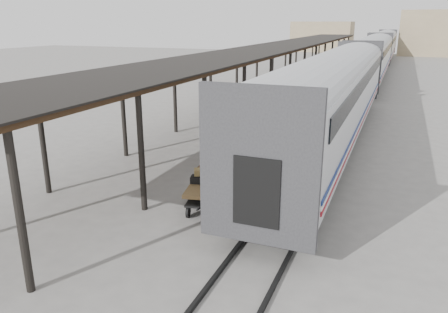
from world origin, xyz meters
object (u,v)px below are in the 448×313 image
luggage_tug (277,109)px  pedestrian (275,92)px  baggage_cart (209,189)px  porter (208,163)px

luggage_tug → pedestrian: 4.73m
luggage_tug → baggage_cart: bearing=-88.5°
porter → baggage_cart: bearing=18.7°
luggage_tug → porter: (1.95, -15.37, 1.23)m
baggage_cart → porter: 1.36m
baggage_cart → porter: bearing=-80.5°
porter → pedestrian: porter is taller
luggage_tug → porter: 15.54m
luggage_tug → pedestrian: pedestrian is taller
pedestrian → porter: bearing=79.5°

